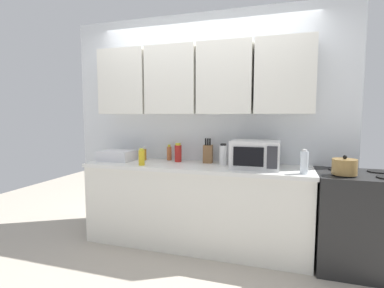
{
  "coord_description": "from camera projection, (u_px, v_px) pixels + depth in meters",
  "views": [
    {
      "loc": [
        0.9,
        -3.28,
        1.44
      ],
      "look_at": [
        -0.05,
        -0.25,
        1.12
      ],
      "focal_mm": 27.12,
      "sensor_mm": 36.0,
      "label": 1
    }
  ],
  "objects": [
    {
      "name": "knife_block",
      "position": [
        208.0,
        154.0,
        3.27
      ],
      "size": [
        0.11,
        0.13,
        0.28
      ],
      "color": "brown",
      "rests_on": "counter_run"
    },
    {
      "name": "dish_rack",
      "position": [
        117.0,
        156.0,
        3.43
      ],
      "size": [
        0.38,
        0.3,
        0.12
      ],
      "primitive_type": "cube",
      "color": "silver",
      "rests_on": "counter_run"
    },
    {
      "name": "bottle_clear_tall",
      "position": [
        304.0,
        162.0,
        2.64
      ],
      "size": [
        0.07,
        0.07,
        0.23
      ],
      "color": "silver",
      "rests_on": "counter_run"
    },
    {
      "name": "bottle_amber_vinegar",
      "position": [
        144.0,
        154.0,
        3.46
      ],
      "size": [
        0.06,
        0.06,
        0.16
      ],
      "color": "#AD701E",
      "rests_on": "counter_run"
    },
    {
      "name": "bottle_white_jar",
      "position": [
        223.0,
        155.0,
        3.14
      ],
      "size": [
        0.08,
        0.08,
        0.23
      ],
      "color": "white",
      "rests_on": "counter_run"
    },
    {
      "name": "wall_back_with_cabinets",
      "position": [
        201.0,
        103.0,
        3.31
      ],
      "size": [
        3.31,
        0.38,
        2.6
      ],
      "color": "white",
      "rests_on": "ground_plane"
    },
    {
      "name": "microwave",
      "position": [
        255.0,
        154.0,
        2.94
      ],
      "size": [
        0.48,
        0.37,
        0.28
      ],
      "color": "silver",
      "rests_on": "counter_run"
    },
    {
      "name": "counter_run",
      "position": [
        195.0,
        205.0,
        3.2
      ],
      "size": [
        2.44,
        0.63,
        0.9
      ],
      "color": "white",
      "rests_on": "ground_plane"
    },
    {
      "name": "bottle_yellow_mustard",
      "position": [
        142.0,
        157.0,
        3.11
      ],
      "size": [
        0.06,
        0.06,
        0.18
      ],
      "color": "gold",
      "rests_on": "counter_run"
    },
    {
      "name": "bottle_red_sauce",
      "position": [
        178.0,
        153.0,
        3.34
      ],
      "size": [
        0.08,
        0.08,
        0.22
      ],
      "color": "red",
      "rests_on": "counter_run"
    },
    {
      "name": "stove_range",
      "position": [
        359.0,
        221.0,
        2.7
      ],
      "size": [
        0.76,
        0.64,
        0.91
      ],
      "color": "black",
      "rests_on": "ground_plane"
    },
    {
      "name": "ground_plane",
      "position": [
        172.0,
        277.0,
        2.58
      ],
      "size": [
        8.0,
        8.0,
        0.0
      ],
      "primitive_type": "plane",
      "color": "#B2A899"
    },
    {
      "name": "kettle",
      "position": [
        344.0,
        167.0,
        2.57
      ],
      "size": [
        0.21,
        0.21,
        0.17
      ],
      "color": "olive",
      "rests_on": "stove_range"
    },
    {
      "name": "bottle_spice_jar",
      "position": [
        169.0,
        153.0,
        3.47
      ],
      "size": [
        0.06,
        0.06,
        0.19
      ],
      "color": "#BC6638",
      "rests_on": "counter_run"
    }
  ]
}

